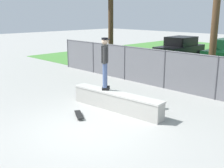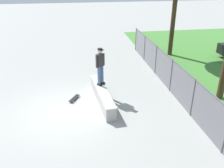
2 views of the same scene
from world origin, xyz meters
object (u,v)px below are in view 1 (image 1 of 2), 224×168
Objects in this scene: concrete_ledge at (116,101)px; skateboard at (79,115)px; skateboarder at (105,61)px; car_black at (180,48)px.

skateboard is (-0.39, -1.33, -0.25)m from concrete_ledge.
skateboarder is at bearing 96.72° from skateboard.
car_black is (-4.09, 12.51, 0.77)m from skateboard.
skateboard is at bearing -83.28° from skateboarder.
car_black is at bearing 109.41° from skateboarder.
concrete_ledge is at bearing 73.65° from skateboard.
skateboarder is 0.44× the size of car_black.
skateboarder reaches higher than car_black.
skateboard is at bearing -106.35° from concrete_ledge.
skateboarder reaches higher than skateboard.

